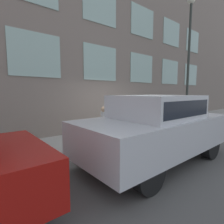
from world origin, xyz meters
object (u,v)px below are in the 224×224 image
at_px(fire_hydrant, 120,126).
at_px(street_lamp, 189,48).
at_px(person, 103,119).
at_px(parked_car_silver_near, 156,125).

bearing_deg(fire_hydrant, street_lamp, -92.08).
bearing_deg(fire_hydrant, person, 68.22).
relative_size(fire_hydrant, parked_car_silver_near, 0.19).
height_order(fire_hydrant, parked_car_silver_near, parked_car_silver_near).
xyz_separation_m(parked_car_silver_near, street_lamp, (1.89, -5.21, 3.10)).
bearing_deg(parked_car_silver_near, street_lamp, -70.08).
relative_size(fire_hydrant, street_lamp, 0.13).
distance_m(fire_hydrant, street_lamp, 5.77).
height_order(person, street_lamp, street_lamp).
bearing_deg(street_lamp, fire_hydrant, 87.92).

